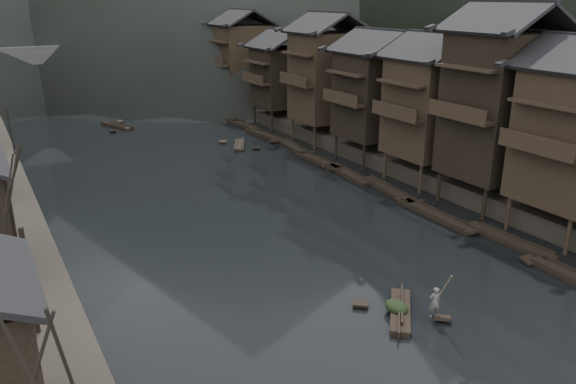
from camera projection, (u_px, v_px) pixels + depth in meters
water at (360, 285)px, 33.19m from camera, size 300.00×300.00×0.00m
right_bank at (389, 106)px, 82.03m from camera, size 40.00×200.00×1.80m
stilt_houses at (391, 77)px, 53.83m from camera, size 9.00×67.60×16.02m
bare_trees at (16, 188)px, 29.08m from camera, size 3.97×42.69×7.95m
moored_sampans at (319, 160)px, 57.55m from camera, size 3.16×68.92×0.47m
midriver_boats at (147, 125)px, 73.17m from camera, size 12.84×34.51×0.45m
stone_bridge at (94, 68)px, 90.47m from camera, size 40.00×6.00×9.00m
hero_sampan at (400, 311)px, 30.07m from camera, size 3.85×4.28×0.43m
cargo_heap at (397, 301)px, 29.96m from camera, size 1.09×1.42×0.65m
boatman at (435, 298)px, 29.16m from camera, size 0.74×0.62×1.73m
bamboo_pole at (443, 249)px, 28.34m from camera, size 0.88×2.35×3.80m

